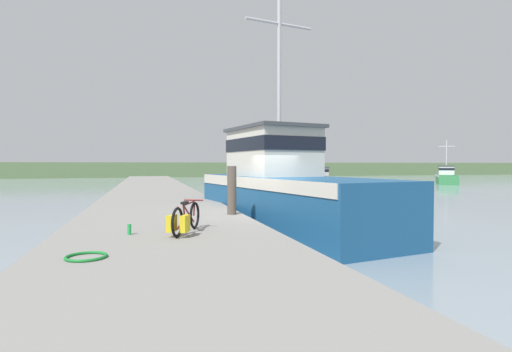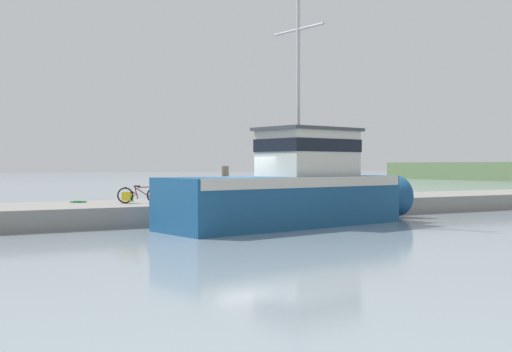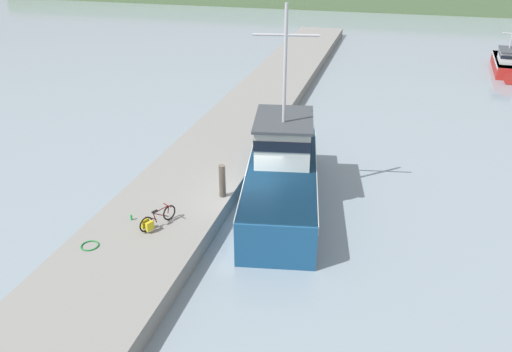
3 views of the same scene
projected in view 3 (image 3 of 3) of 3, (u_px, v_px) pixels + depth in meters
ground_plane at (250, 213)px, 21.09m from camera, size 320.00×320.00×0.00m
dock_pier at (181, 196)px, 21.68m from camera, size 4.68×80.00×0.73m
fishing_boat_main at (282, 170)px, 21.71m from camera, size 4.51×11.24×8.31m
boat_blue_far at (506, 63)px, 41.37m from camera, size 2.21×7.96×3.52m
bicycle_touring at (154, 220)px, 18.62m from camera, size 0.87×1.59×0.68m
mooring_post at (222, 181)px, 20.61m from camera, size 0.27×0.27×1.42m
hose_coil at (90, 246)px, 17.63m from camera, size 0.64×0.64×0.05m
water_bottle_by_bike at (131, 217)px, 19.17m from camera, size 0.08×0.08×0.22m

